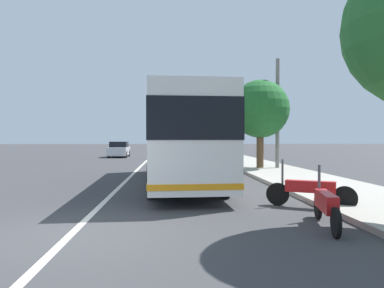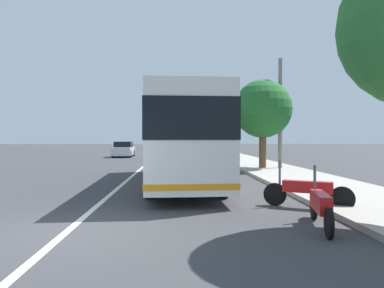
% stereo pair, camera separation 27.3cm
% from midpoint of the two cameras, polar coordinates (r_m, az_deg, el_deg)
% --- Properties ---
extents(ground_plane, '(220.00, 220.00, 0.00)m').
position_cam_midpoint_polar(ground_plane, '(7.48, -18.46, -13.26)').
color(ground_plane, '#38383A').
extents(sidewalk_curb, '(110.00, 3.60, 0.14)m').
position_cam_midpoint_polar(sidewalk_curb, '(17.93, 15.56, -4.74)').
color(sidewalk_curb, '#9E998E').
rests_on(sidewalk_curb, ground).
extents(lane_divider_line, '(110.00, 0.16, 0.01)m').
position_cam_midpoint_polar(lane_divider_line, '(17.18, -9.20, -5.19)').
color(lane_divider_line, silver).
rests_on(lane_divider_line, ground).
extents(coach_bus, '(11.30, 2.94, 3.37)m').
position_cam_midpoint_polar(coach_bus, '(14.51, -1.33, 1.29)').
color(coach_bus, silver).
rests_on(coach_bus, ground).
extents(motorcycle_angled, '(2.14, 0.52, 1.23)m').
position_cam_midpoint_polar(motorcycle_angled, '(7.90, 20.66, -9.12)').
color(motorcycle_angled, black).
rests_on(motorcycle_angled, ground).
extents(motorcycle_far_end, '(1.13, 2.08, 1.26)m').
position_cam_midpoint_polar(motorcycle_far_end, '(9.94, 18.54, -6.99)').
color(motorcycle_far_end, black).
rests_on(motorcycle_far_end, ground).
extents(car_side_street, '(4.16, 1.94, 1.50)m').
position_cam_midpoint_polar(car_side_street, '(31.82, -2.17, -1.10)').
color(car_side_street, black).
rests_on(car_side_street, ground).
extents(car_behind_bus, '(4.02, 2.05, 1.46)m').
position_cam_midpoint_polar(car_behind_bus, '(55.70, -2.42, -0.25)').
color(car_behind_bus, black).
rests_on(car_behind_bus, ground).
extents(car_oncoming, '(4.29, 1.85, 1.51)m').
position_cam_midpoint_polar(car_oncoming, '(35.84, -10.59, -0.89)').
color(car_oncoming, silver).
rests_on(car_oncoming, ground).
extents(roadside_tree_mid_block, '(3.33, 3.33, 5.19)m').
position_cam_midpoint_polar(roadside_tree_mid_block, '(21.08, 11.53, 5.44)').
color(roadside_tree_mid_block, brown).
rests_on(roadside_tree_mid_block, ground).
extents(roadside_tree_far_block, '(3.44, 3.44, 6.06)m').
position_cam_midpoint_polar(roadside_tree_far_block, '(37.94, 5.09, 4.68)').
color(roadside_tree_far_block, brown).
rests_on(roadside_tree_far_block, ground).
extents(utility_pole, '(0.22, 0.22, 6.39)m').
position_cam_midpoint_polar(utility_pole, '(21.20, 14.19, 4.58)').
color(utility_pole, slate).
rests_on(utility_pole, ground).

